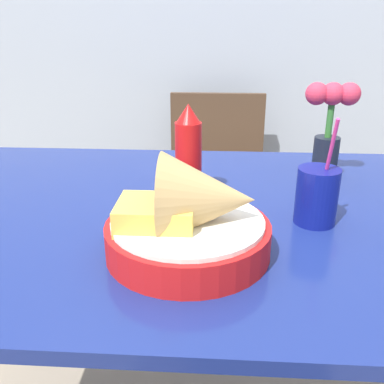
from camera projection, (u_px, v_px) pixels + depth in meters
name	position (u px, v px, depth m)	size (l,w,h in m)	color
dining_table	(194.00, 245.00, 0.94)	(1.29, 0.87, 0.73)	navy
chair_far_window	(216.00, 175.00, 1.83)	(0.40, 0.40, 0.82)	#473323
food_basket	(193.00, 220.00, 0.71)	(0.28, 0.28, 0.18)	red
ketchup_bottle	(188.00, 153.00, 0.94)	(0.06, 0.06, 0.21)	red
drink_cup	(317.00, 198.00, 0.83)	(0.08, 0.08, 0.22)	navy
flower_vase	(329.00, 124.00, 1.04)	(0.13, 0.06, 0.24)	black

